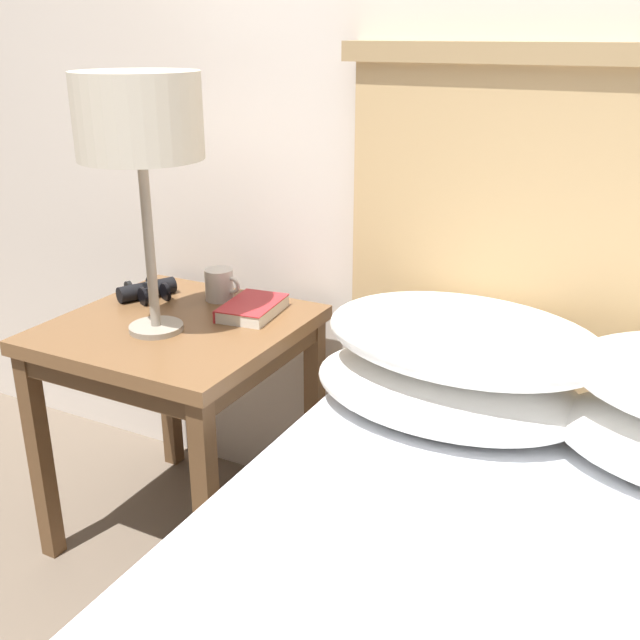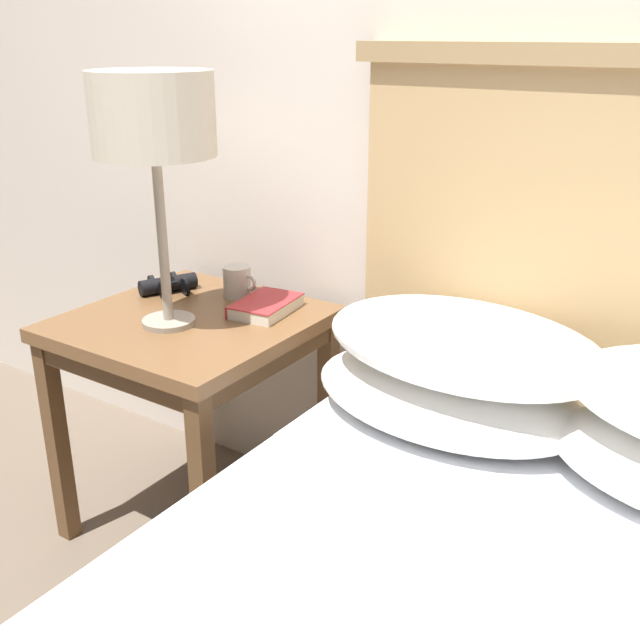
% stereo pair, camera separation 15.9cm
% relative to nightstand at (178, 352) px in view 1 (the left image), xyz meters
% --- Properties ---
extents(wall_back, '(8.00, 0.06, 2.60)m').
position_rel_nightstand_xyz_m(wall_back, '(0.69, 0.36, 0.77)').
color(wall_back, silver).
rests_on(wall_back, ground_plane).
extents(nightstand, '(0.58, 0.58, 0.61)m').
position_rel_nightstand_xyz_m(nightstand, '(0.00, 0.00, 0.00)').
color(nightstand, brown).
rests_on(nightstand, ground_plane).
extents(table_lamp, '(0.28, 0.28, 0.60)m').
position_rel_nightstand_xyz_m(table_lamp, '(-0.01, -0.07, 0.57)').
color(table_lamp, gray).
rests_on(table_lamp, nightstand).
extents(book_on_nightstand, '(0.15, 0.20, 0.03)m').
position_rel_nightstand_xyz_m(book_on_nightstand, '(0.14, 0.14, 0.10)').
color(book_on_nightstand, silver).
rests_on(book_on_nightstand, nightstand).
extents(binoculars_pair, '(0.16, 0.16, 0.05)m').
position_rel_nightstand_xyz_m(binoculars_pair, '(-0.18, 0.11, 0.10)').
color(binoculars_pair, black).
rests_on(binoculars_pair, nightstand).
extents(coffee_mug, '(0.10, 0.08, 0.08)m').
position_rel_nightstand_xyz_m(coffee_mug, '(0.00, 0.19, 0.12)').
color(coffee_mug, silver).
rests_on(coffee_mug, nightstand).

